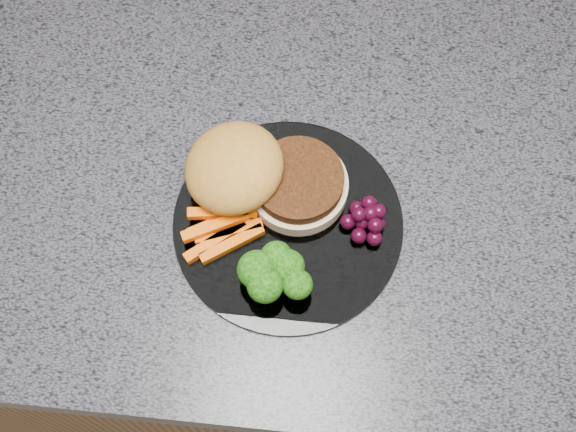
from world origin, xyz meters
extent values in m
plane|color=gray|center=(0.00, 0.00, 0.00)|extent=(4.00, 4.00, 0.00)
cube|color=brown|center=(0.00, 0.00, 0.43)|extent=(1.20, 0.60, 0.86)
cube|color=#484751|center=(0.00, 0.00, 0.88)|extent=(1.20, 0.60, 0.04)
cylinder|color=white|center=(-0.05, -0.07, 0.90)|extent=(0.26, 0.26, 0.01)
cylinder|color=beige|center=(-0.05, -0.03, 0.92)|extent=(0.12, 0.12, 0.02)
cylinder|color=#48240D|center=(-0.05, -0.03, 0.93)|extent=(0.10, 0.10, 0.02)
ellipsoid|color=#B17F2C|center=(-0.12, -0.03, 0.94)|extent=(0.12, 0.12, 0.06)
cube|color=#EA5C03|center=(-0.13, -0.08, 0.91)|extent=(0.07, 0.05, 0.01)
cube|color=#EA5C03|center=(-0.12, -0.09, 0.91)|extent=(0.08, 0.04, 0.01)
cube|color=#EA5C03|center=(-0.13, -0.10, 0.91)|extent=(0.07, 0.06, 0.01)
cube|color=#EA5C03|center=(-0.13, -0.07, 0.92)|extent=(0.08, 0.02, 0.01)
cube|color=#EA5C03|center=(-0.13, -0.09, 0.92)|extent=(0.07, 0.05, 0.01)
cube|color=#EA5C03|center=(-0.11, -0.11, 0.91)|extent=(0.07, 0.05, 0.01)
cylinder|color=#5B8430|center=(-0.08, -0.14, 0.91)|extent=(0.02, 0.02, 0.02)
ellipsoid|color=#0D3A07|center=(-0.08, -0.14, 0.94)|extent=(0.04, 0.04, 0.04)
cylinder|color=#5B8430|center=(-0.05, -0.13, 0.91)|extent=(0.01, 0.01, 0.02)
ellipsoid|color=#0D3A07|center=(-0.05, -0.13, 0.94)|extent=(0.04, 0.04, 0.03)
cylinder|color=#5B8430|center=(-0.07, -0.16, 0.91)|extent=(0.01, 0.01, 0.02)
ellipsoid|color=#0D3A07|center=(-0.07, -0.16, 0.94)|extent=(0.04, 0.04, 0.04)
cylinder|color=#5B8430|center=(-0.04, -0.15, 0.91)|extent=(0.01, 0.01, 0.02)
ellipsoid|color=#0D3A07|center=(-0.04, -0.15, 0.93)|extent=(0.03, 0.03, 0.03)
cylinder|color=#5B8430|center=(-0.06, -0.12, 0.91)|extent=(0.01, 0.01, 0.02)
ellipsoid|color=#0D3A07|center=(-0.06, -0.12, 0.93)|extent=(0.04, 0.04, 0.03)
sphere|color=black|center=(0.03, -0.07, 0.91)|extent=(0.02, 0.02, 0.02)
sphere|color=black|center=(0.05, -0.07, 0.91)|extent=(0.02, 0.02, 0.02)
sphere|color=black|center=(0.04, -0.05, 0.91)|extent=(0.02, 0.02, 0.02)
sphere|color=black|center=(0.02, -0.05, 0.91)|extent=(0.02, 0.02, 0.02)
sphere|color=black|center=(0.01, -0.07, 0.91)|extent=(0.02, 0.02, 0.02)
sphere|color=black|center=(0.03, -0.08, 0.91)|extent=(0.02, 0.02, 0.02)
sphere|color=black|center=(0.04, -0.08, 0.91)|extent=(0.02, 0.02, 0.02)
sphere|color=black|center=(0.04, -0.06, 0.93)|extent=(0.02, 0.02, 0.02)
sphere|color=black|center=(0.02, -0.06, 0.93)|extent=(0.02, 0.02, 0.02)
sphere|color=black|center=(0.04, -0.07, 0.93)|extent=(0.02, 0.02, 0.02)
sphere|color=black|center=(0.03, -0.05, 0.93)|extent=(0.02, 0.02, 0.02)
sphere|color=black|center=(0.05, -0.06, 0.93)|extent=(0.02, 0.02, 0.02)
camera|label=1|loc=(-0.02, -0.41, 1.74)|focal=50.00mm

